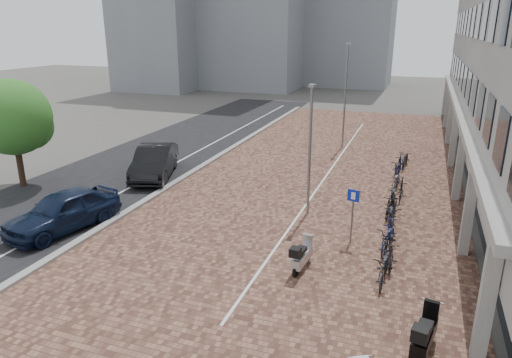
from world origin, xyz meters
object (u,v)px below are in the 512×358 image
object	(u,v)px
car_navy	(63,211)
car_dark	(154,162)
scooter_front	(302,255)
scooter_mid	(425,333)
parking_sign	(353,208)

from	to	relation	value
car_navy	car_dark	size ratio (longest dim) A/B	0.92
scooter_front	scooter_mid	world-z (taller)	scooter_mid
scooter_front	scooter_mid	xyz separation A→B (m)	(4.00, -3.17, 0.06)
car_dark	parking_sign	bearing A→B (deg)	-42.04
car_navy	car_dark	distance (m)	7.40
parking_sign	car_dark	bearing A→B (deg)	168.59
car_dark	scooter_front	distance (m)	12.61
car_navy	scooter_front	size ratio (longest dim) A/B	2.99
car_navy	car_dark	xyz separation A→B (m)	(-0.26, 7.40, 0.04)
car_navy	parking_sign	distance (m)	11.61
car_dark	parking_sign	distance (m)	12.45
scooter_front	parking_sign	size ratio (longest dim) A/B	0.74
scooter_front	scooter_mid	bearing A→B (deg)	-32.95
scooter_front	parking_sign	xyz separation A→B (m)	(1.27, 2.65, 0.88)
car_navy	scooter_front	distance (m)	10.00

